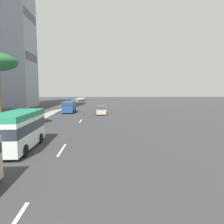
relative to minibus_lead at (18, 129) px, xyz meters
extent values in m
plane|color=#38383A|center=(18.61, -3.31, -1.58)|extent=(198.00, 198.00, 0.00)
cube|color=#9E9B93|center=(18.61, 4.21, -1.51)|extent=(162.00, 3.87, 0.15)
cube|color=silver|center=(-0.37, -3.31, -1.58)|extent=(3.20, 0.16, 0.01)
cube|color=silver|center=(14.26, -3.31, -1.58)|extent=(3.20, 0.16, 0.01)
cube|color=silver|center=(0.00, 0.00, -0.24)|extent=(6.20, 2.26, 2.22)
cube|color=#268C66|center=(0.00, 0.00, 1.08)|extent=(6.20, 2.26, 0.42)
cube|color=#28333D|center=(0.00, 0.00, 0.18)|extent=(6.22, 2.26, 0.74)
cylinder|color=black|center=(-1.80, -1.07, -1.16)|extent=(0.84, 0.26, 0.84)
cylinder|color=black|center=(1.80, -1.07, -1.16)|extent=(0.84, 0.26, 0.84)
cylinder|color=black|center=(1.80, 1.07, -1.16)|extent=(0.84, 0.26, 0.84)
cube|color=#1E478C|center=(25.41, 0.05, -0.36)|extent=(4.97, 2.07, 2.06)
cube|color=#2D3842|center=(25.41, 0.05, 0.10)|extent=(4.98, 2.07, 0.49)
cylinder|color=black|center=(23.92, -0.93, -1.22)|extent=(0.72, 0.24, 0.72)
cylinder|color=black|center=(23.92, 1.03, -1.22)|extent=(0.72, 0.24, 0.72)
cylinder|color=black|center=(26.90, -0.93, -1.22)|extent=(0.72, 0.24, 0.72)
cylinder|color=black|center=(26.90, 1.03, -1.22)|extent=(0.72, 0.24, 0.72)
cube|color=beige|center=(22.36, -6.39, -1.02)|extent=(4.34, 1.76, 0.78)
cube|color=#38424C|center=(22.15, -6.39, -0.31)|extent=(2.39, 1.62, 0.64)
cylinder|color=black|center=(23.71, -5.58, -1.26)|extent=(0.64, 0.22, 0.64)
cylinder|color=black|center=(23.71, -7.20, -1.26)|extent=(0.64, 0.22, 0.64)
cylinder|color=black|center=(21.02, -5.58, -1.26)|extent=(0.64, 0.22, 0.64)
cylinder|color=black|center=(21.02, -7.20, -1.26)|extent=(0.64, 0.22, 0.64)
cylinder|color=beige|center=(14.97, 3.33, -1.03)|extent=(0.14, 0.14, 0.80)
cylinder|color=beige|center=(15.13, 3.33, -1.03)|extent=(0.14, 0.14, 0.80)
cube|color=navy|center=(15.05, 3.33, -0.32)|extent=(0.35, 0.27, 0.63)
sphere|color=tan|center=(15.05, 3.33, 0.11)|extent=(0.22, 0.22, 0.22)
cube|color=#99A3B2|center=(40.41, 18.68, 20.15)|extent=(10.15, 13.67, 43.47)
cube|color=#2D3847|center=(40.41, 11.88, 11.46)|extent=(9.34, 0.08, 2.17)
cube|color=#2D3847|center=(40.41, 11.88, 21.89)|extent=(9.34, 0.08, 2.17)
camera|label=1|loc=(-15.68, -6.29, 2.96)|focal=32.73mm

